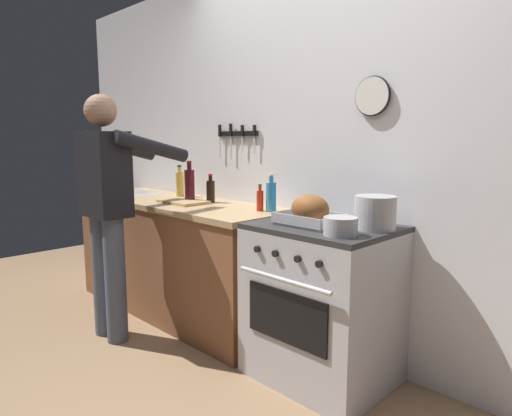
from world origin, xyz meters
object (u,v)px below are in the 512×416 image
Objects in this scene: bottle_soy_sauce at (211,191)px; person_cook at (108,202)px; stove at (322,302)px; stock_pot at (375,213)px; bottle_wine_red at (190,185)px; bottle_hot_sauce at (260,200)px; bottle_cooking_oil at (180,183)px; bottle_dish_soap at (271,196)px; roasting_pan at (310,212)px; saucepan at (340,226)px; cutting_board at (183,202)px.

person_cook is at bearing -106.34° from bottle_soy_sauce.
stove is 4.13× the size of stock_pot.
bottle_wine_red is 1.74× the size of bottle_hot_sauce.
stove is 0.61m from stock_pot.
bottle_cooking_oil reaches higher than stock_pot.
roasting_pan is at bearing -22.01° from bottle_dish_soap.
person_cook is 5.36× the size of bottle_wine_red.
person_cook is at bearing -157.95° from roasting_pan.
bottle_wine_red is 0.76m from bottle_dish_soap.
saucepan is at bearing -73.13° from person_cook.
saucepan is 0.81m from bottle_dish_soap.
roasting_pan reaches higher than stove.
roasting_pan is 1.43× the size of bottle_dish_soap.
stove is 0.57m from saucepan.
bottle_hot_sauce is 0.84× the size of bottle_soy_sauce.
bottle_hot_sauce reaches higher than stove.
saucepan is at bearing -98.20° from stock_pot.
person_cook reaches higher than stock_pot.
bottle_hot_sauce is at bearing 11.65° from cutting_board.
person_cook is 1.76m from stock_pot.
bottle_dish_soap reaches higher than roasting_pan.
roasting_pan is 0.98× the size of cutting_board.
saucepan is 1.41m from bottle_soy_sauce.
cutting_board is (-1.49, 0.13, -0.04)m from saucepan.
bottle_hot_sauce reaches higher than stock_pot.
roasting_pan is at bearing -15.99° from bottle_hot_sauce.
bottle_cooking_oil is at bearing 147.81° from cutting_board.
cutting_board is 1.69× the size of bottle_soy_sauce.
person_cook is at bearing -165.21° from saucepan.
bottle_soy_sauce reaches higher than bottle_hot_sauce.
bottle_wine_red reaches higher than cutting_board.
bottle_soy_sauce is at bearing -5.93° from bottle_cooking_oil.
saucepan is at bearing -37.15° from stove.
bottle_dish_soap is at bearing 177.00° from stock_pot.
stove is at bearing -64.54° from person_cook.
bottle_dish_soap is (0.83, 0.72, 0.05)m from person_cook.
stove is at bearing 142.85° from saucepan.
bottle_dish_soap is (-0.79, 0.04, 0.01)m from stock_pot.
stove is 1.34m from cutting_board.
cutting_board is at bearing -175.03° from stock_pot.
bottle_dish_soap is at bearing -46.99° from person_cook.
bottle_dish_soap is at bearing 165.98° from stove.
person_cook is 7.80× the size of bottle_soy_sauce.
bottle_soy_sauce reaches higher than cutting_board.
bottle_cooking_oil is 1.45× the size of bottle_hot_sauce.
saucepan is 0.79× the size of bottle_soy_sauce.
person_cook is 4.61× the size of cutting_board.
stock_pot is at bearing -0.32° from bottle_hot_sauce.
bottle_soy_sauce reaches higher than stock_pot.
bottle_dish_soap is at bearing 28.90° from bottle_hot_sauce.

